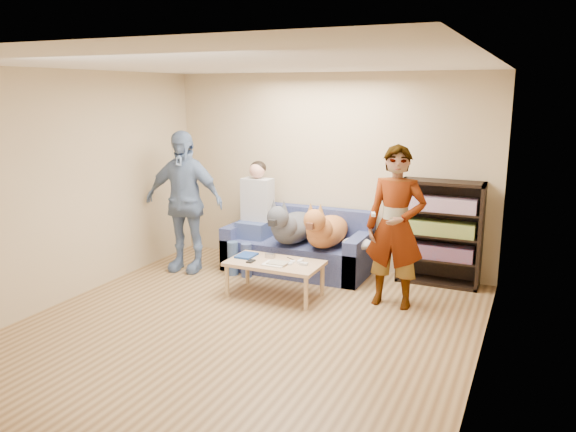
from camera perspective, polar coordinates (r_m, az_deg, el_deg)
The scene contains 27 objects.
ground at distance 5.76m, azimuth -5.04°, elevation -11.69°, with size 5.00×5.00×0.00m, color brown.
ceiling at distance 5.25m, azimuth -5.61°, elevation 15.12°, with size 5.00×5.00×0.00m, color white.
wall_back at distance 7.60m, azimuth 4.06°, elevation 4.54°, with size 4.50×4.50×0.00m, color tan.
wall_front at distance 3.49m, azimuth -26.15°, elevation -6.57°, with size 4.50×4.50×0.00m, color tan.
wall_left at distance 6.74m, azimuth -22.19°, elevation 2.60°, with size 5.00×5.00×0.00m, color tan.
wall_right at distance 4.69m, azimuth 19.35°, elevation -1.25°, with size 5.00×5.00×0.00m, color tan.
blanket at distance 7.08m, azimuth 7.06°, elevation -2.79°, with size 0.39×0.33×0.14m, color silver.
person_standing_right at distance 6.26m, azimuth 10.87°, elevation -1.13°, with size 0.66×0.43×1.80m, color gray.
person_standing_left at distance 7.53m, azimuth -10.55°, elevation 1.46°, with size 1.09×0.46×1.87m, color #7384B8.
held_controller at distance 6.08m, azimuth 8.66°, elevation 0.17°, with size 0.04×0.12×0.03m, color white.
notebook_blue at distance 6.76m, azimuth -4.24°, elevation -4.02°, with size 0.20×0.26×0.03m, color navy.
papers at distance 6.44m, azimuth -1.35°, elevation -4.90°, with size 0.26×0.20×0.01m, color white.
magazine at distance 6.44m, azimuth -1.03°, elevation -4.77°, with size 0.22×0.17×0.01m, color #B1A58E.
camera_silver at distance 6.69m, azimuth -1.84°, elevation -4.05°, with size 0.11×0.06×0.05m, color #ADADB2.
controller_a at distance 6.52m, azimuth 1.25°, elevation -4.60°, with size 0.04×0.13×0.03m, color white.
controller_b at distance 6.42m, azimuth 1.62°, elevation -4.88°, with size 0.09×0.06×0.03m, color silver.
headphone_cup_a at distance 6.45m, azimuth 0.17°, elevation -4.85°, with size 0.07×0.07×0.02m, color white.
headphone_cup_b at distance 6.52m, azimuth 0.46°, elevation -4.65°, with size 0.07×0.07×0.02m, color white.
pen_orange at distance 6.42m, azimuth -2.14°, elevation -4.99°, with size 0.01×0.01×0.14m, color #CD621D.
pen_black at distance 6.65m, azimuth 0.25°, elevation -4.34°, with size 0.01×0.01×0.14m, color black.
wallet at distance 6.55m, azimuth -3.79°, elevation -4.61°, with size 0.07×0.12×0.01m, color black.
sofa at distance 7.53m, azimuth 1.08°, elevation -3.43°, with size 1.90×0.85×0.82m.
person_seated at distance 7.55m, azimuth -3.46°, elevation 0.44°, with size 0.40×0.73×1.47m.
dog_gray at distance 7.23m, azimuth 0.33°, elevation -1.06°, with size 0.45×1.27×0.65m.
dog_tan at distance 7.07m, azimuth 3.80°, elevation -1.42°, with size 0.44×1.18×0.64m.
coffee_table at distance 6.56m, azimuth -1.36°, elevation -5.05°, with size 1.10×0.60×0.42m.
bookshelf at distance 7.17m, azimuth 15.20°, elevation -1.43°, with size 1.00×0.34×1.30m.
Camera 1 is at (2.61, -4.55, 2.37)m, focal length 35.00 mm.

